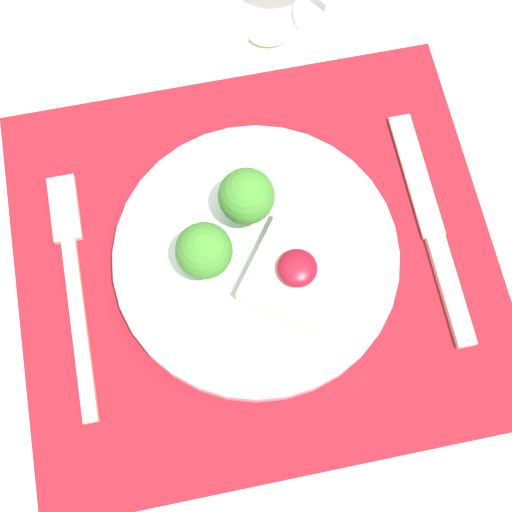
{
  "coord_description": "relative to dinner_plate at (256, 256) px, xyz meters",
  "views": [
    {
      "loc": [
        -0.04,
        -0.19,
        1.36
      ],
      "look_at": [
        -0.0,
        -0.0,
        0.8
      ],
      "focal_mm": 50.0,
      "sensor_mm": 36.0,
      "label": 1
    }
  ],
  "objects": [
    {
      "name": "dining_table",
      "position": [
        0.0,
        0.0,
        -0.13
      ],
      "size": [
        1.2,
        0.96,
        0.78
      ],
      "color": "white",
      "rests_on": "ground_plane"
    },
    {
      "name": "ground_plane",
      "position": [
        0.0,
        0.0,
        -0.8
      ],
      "size": [
        8.0,
        8.0,
        0.0
      ],
      "primitive_type": "plane",
      "color": "#4C4742"
    },
    {
      "name": "knife",
      "position": [
        0.16,
        -0.01,
        -0.01
      ],
      "size": [
        0.02,
        0.22,
        0.01
      ],
      "rotation": [
        0.0,
        0.0,
        -0.01
      ],
      "color": "beige",
      "rests_on": "placemat"
    },
    {
      "name": "spoon",
      "position": [
        0.03,
        0.23,
        -0.01
      ],
      "size": [
        0.2,
        0.04,
        0.01
      ],
      "rotation": [
        0.0,
        0.0,
        0.02
      ],
      "color": "beige",
      "rests_on": "dining_table"
    },
    {
      "name": "fork",
      "position": [
        -0.15,
        0.02,
        -0.01
      ],
      "size": [
        0.02,
        0.22,
        0.01
      ],
      "rotation": [
        0.0,
        0.0,
        0.05
      ],
      "color": "beige",
      "rests_on": "placemat"
    },
    {
      "name": "placemat",
      "position": [
        0.0,
        0.0,
        -0.02
      ],
      "size": [
        0.41,
        0.36,
        0.0
      ],
      "primitive_type": "cube",
      "color": "maroon",
      "rests_on": "dining_table"
    },
    {
      "name": "dinner_plate",
      "position": [
        0.0,
        0.0,
        0.0
      ],
      "size": [
        0.24,
        0.24,
        0.07
      ],
      "color": "silver",
      "rests_on": "placemat"
    }
  ]
}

